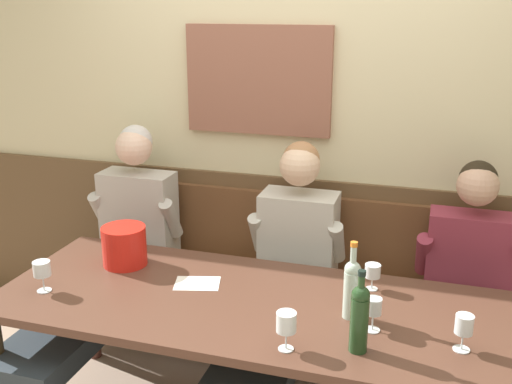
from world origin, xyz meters
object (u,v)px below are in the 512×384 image
at_px(dining_table, 252,315).
at_px(wine_glass_mid_right, 42,270).
at_px(person_right_seat, 282,286).
at_px(wine_glass_right_end, 373,272).
at_px(person_left_seat, 468,324).
at_px(wine_glass_center_rear, 286,323).
at_px(person_center_left_seat, 108,264).
at_px(wine_bottle_green_tall, 359,316).
at_px(wall_bench, 290,312).
at_px(ice_bucket, 124,246).
at_px(wine_glass_left_end, 464,326).
at_px(wine_glass_mid_left, 374,308).
at_px(wine_bottle_amber_mid, 352,286).

distance_m(dining_table, wine_glass_mid_right, 0.98).
xyz_separation_m(person_right_seat, wine_glass_right_end, (0.45, -0.09, 0.18)).
bearing_deg(person_left_seat, wine_glass_center_rear, -137.13).
height_order(person_center_left_seat, wine_bottle_green_tall, person_center_left_seat).
distance_m(wine_bottle_green_tall, wine_glass_center_rear, 0.27).
height_order(wall_bench, wine_glass_right_end, wall_bench).
height_order(ice_bucket, wine_glass_left_end, ice_bucket).
xyz_separation_m(ice_bucket, wine_glass_mid_left, (1.27, -0.28, 0.00)).
bearing_deg(wine_bottle_amber_mid, dining_table, 179.04).
relative_size(dining_table, ice_bucket, 10.46).
xyz_separation_m(person_right_seat, wine_bottle_green_tall, (0.46, -0.61, 0.24)).
bearing_deg(wine_bottle_green_tall, wine_glass_center_rear, -164.31).
distance_m(wall_bench, wine_glass_center_rear, 1.22).
bearing_deg(wine_glass_center_rear, wall_bench, 102.81).
xyz_separation_m(wine_glass_left_end, wine_glass_mid_right, (-1.82, -0.05, 0.01)).
relative_size(wine_bottle_green_tall, wine_bottle_amber_mid, 0.98).
xyz_separation_m(wine_glass_left_end, wine_glass_right_end, (-0.39, 0.41, -0.02)).
height_order(person_right_seat, wine_glass_right_end, person_right_seat).
xyz_separation_m(wine_glass_mid_left, wine_glass_left_end, (0.34, -0.04, 0.00)).
relative_size(person_center_left_seat, wine_glass_mid_right, 9.21).
bearing_deg(wine_glass_mid_right, wine_glass_center_rear, -6.77).
bearing_deg(dining_table, wine_glass_mid_right, -168.74).
xyz_separation_m(ice_bucket, wine_glass_left_end, (1.61, -0.32, 0.00)).
height_order(wall_bench, person_left_seat, person_left_seat).
bearing_deg(dining_table, person_center_left_seat, 159.73).
xyz_separation_m(person_center_left_seat, person_left_seat, (1.86, -0.03, -0.03)).
bearing_deg(person_left_seat, person_center_left_seat, 179.11).
bearing_deg(wine_glass_mid_right, dining_table, 11.26).
distance_m(person_right_seat, wine_glass_mid_left, 0.70).
bearing_deg(wine_glass_center_rear, wine_bottle_green_tall, 15.69).
bearing_deg(wine_glass_mid_left, wall_bench, 123.27).
relative_size(person_left_seat, wine_bottle_amber_mid, 3.95).
xyz_separation_m(dining_table, wine_glass_right_end, (0.50, 0.28, 0.16)).
bearing_deg(wine_bottle_green_tall, wine_glass_left_end, 17.61).
relative_size(person_left_seat, wine_glass_right_end, 10.91).
bearing_deg(wine_glass_right_end, person_left_seat, 5.13).
bearing_deg(wall_bench, wine_bottle_green_tall, -62.98).
bearing_deg(wine_glass_left_end, wine_glass_right_end, 133.43).
height_order(ice_bucket, wine_bottle_green_tall, wine_bottle_green_tall).
height_order(person_left_seat, wine_glass_mid_left, person_left_seat).
distance_m(person_center_left_seat, wine_glass_mid_left, 1.55).
xyz_separation_m(person_left_seat, wine_bottle_amber_mid, (-0.49, -0.32, 0.27)).
distance_m(person_right_seat, person_left_seat, 0.89).
relative_size(wall_bench, ice_bucket, 11.82).
relative_size(person_center_left_seat, ice_bucket, 6.10).
bearing_deg(ice_bucket, dining_table, -14.38).
height_order(dining_table, wine_glass_mid_right, wine_glass_mid_right).
xyz_separation_m(wine_glass_left_end, wine_glass_center_rear, (-0.64, -0.19, 0.01)).
distance_m(dining_table, wine_bottle_amber_mid, 0.49).
height_order(person_left_seat, wine_glass_mid_right, person_left_seat).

